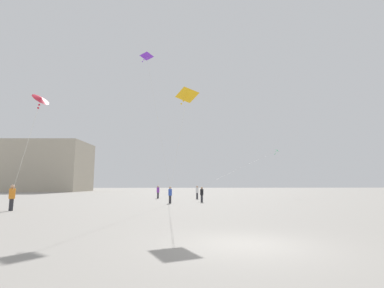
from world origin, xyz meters
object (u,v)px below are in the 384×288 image
kite_amber_delta (187,99)px  person_in_black (202,194)px  kite_crimson_diamond (41,100)px  person_in_white (197,192)px  building_left_hall (43,167)px  kite_violet_delta (148,63)px  person_in_orange (12,196)px  kite_emerald_diamond (275,152)px  person_in_blue (170,194)px  person_in_purple (158,191)px

kite_amber_delta → person_in_black: bearing=79.5°
kite_amber_delta → kite_crimson_diamond: 8.35m
person_in_white → building_left_hall: (-38.08, 42.53, 5.70)m
person_in_black → kite_violet_delta: 14.36m
person_in_white → kite_amber_delta: bearing=-130.4°
person_in_white → kite_crimson_diamond: bearing=-149.1°
kite_violet_delta → person_in_black: bearing=46.0°
person_in_orange → kite_amber_delta: bearing=137.8°
person_in_black → person_in_orange: bearing=86.3°
kite_crimson_diamond → kite_violet_delta: (4.88, 9.21, 6.45)m
kite_emerald_diamond → person_in_black: bearing=-136.8°
person_in_white → kite_crimson_diamond: kite_crimson_diamond is taller
person_in_blue → person_in_orange: (-11.26, -7.39, 0.11)m
person_in_blue → person_in_orange: person_in_orange is taller
kite_violet_delta → building_left_hall: 64.03m
person_in_orange → kite_crimson_diamond: size_ratio=0.28×
kite_crimson_diamond → kite_violet_delta: size_ratio=0.54×
person_in_orange → building_left_hall: bearing=-92.6°
person_in_blue → person_in_purple: size_ratio=0.96×
person_in_white → kite_crimson_diamond: (-10.54, -21.53, 5.45)m
person_in_black → building_left_hall: bearing=2.5°
kite_violet_delta → kite_amber_delta: bearing=-66.1°
kite_crimson_diamond → person_in_white: bearing=63.9°
kite_amber_delta → kite_emerald_diamond: 29.01m
kite_violet_delta → kite_crimson_diamond: bearing=-117.9°
kite_amber_delta → kite_emerald_diamond: size_ratio=0.90×
person_in_purple → person_in_blue: bearing=-103.5°
person_in_blue → building_left_hall: size_ratio=0.07×
kite_amber_delta → kite_violet_delta: size_ratio=0.99×
person_in_purple → kite_amber_delta: 22.36m
person_in_orange → building_left_hall: building_left_hall is taller
person_in_black → kite_crimson_diamond: (-10.42, -14.93, 5.50)m
person_in_orange → kite_emerald_diamond: kite_emerald_diamond is taller
person_in_purple → kite_emerald_diamond: (17.69, 3.50, 5.94)m
person_in_white → person_in_purple: person_in_purple is taller
kite_emerald_diamond → kite_crimson_diamond: bearing=-130.7°
person_in_white → person_in_black: 6.61m
person_in_white → person_in_orange: (-14.75, -15.53, 0.09)m
building_left_hall → kite_emerald_diamond: bearing=-36.3°
person_in_blue → person_in_orange: bearing=-138.4°
person_in_purple → building_left_hall: size_ratio=0.07×
person_in_purple → building_left_hall: bearing=106.2°
person_in_white → person_in_blue: (-3.49, -8.15, -0.02)m
person_in_blue → person_in_purple: bearing=107.6°
kite_violet_delta → kite_emerald_diamond: bearing=44.1°
kite_violet_delta → building_left_hall: (-32.42, 54.86, -6.21)m
person_in_black → building_left_hall: (-37.95, 49.14, 5.74)m
kite_crimson_diamond → kite_emerald_diamond: kite_emerald_diamond is taller
kite_crimson_diamond → person_in_purple: bearing=76.9°
person_in_white → kite_amber_delta: size_ratio=0.14×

